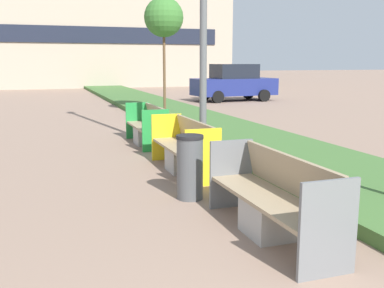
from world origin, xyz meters
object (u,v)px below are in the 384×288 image
object	(u,v)px
bench_grey_frame	(273,204)
litter_bin	(190,167)
bench_green_frame	(147,129)
parked_car_distant	(234,83)
sapling_tree_far	(164,18)
bench_yellow_frame	(185,151)

from	to	relation	value
bench_grey_frame	litter_bin	distance (m)	1.71
bench_green_frame	parked_car_distant	size ratio (longest dim) A/B	0.45
bench_grey_frame	sapling_tree_far	xyz separation A→B (m)	(2.01, 11.82, 3.17)
bench_yellow_frame	bench_green_frame	world-z (taller)	same
bench_yellow_frame	parked_car_distant	bearing A→B (deg)	62.33
bench_green_frame	parked_car_distant	distance (m)	12.69
bench_grey_frame	sapling_tree_far	size ratio (longest dim) A/B	0.52
litter_bin	parked_car_distant	xyz separation A→B (m)	(7.49, 15.05, 0.44)
litter_bin	parked_car_distant	distance (m)	16.82
parked_car_distant	bench_grey_frame	bearing A→B (deg)	-116.21
bench_grey_frame	parked_car_distant	world-z (taller)	parked_car_distant
bench_grey_frame	litter_bin	bearing A→B (deg)	105.30
bench_yellow_frame	litter_bin	bearing A→B (deg)	-105.52
bench_green_frame	litter_bin	bearing A→B (deg)	-95.65
litter_bin	sapling_tree_far	world-z (taller)	sapling_tree_far
sapling_tree_far	bench_green_frame	bearing A→B (deg)	-109.61
bench_green_frame	sapling_tree_far	xyz separation A→B (m)	(2.02, 5.66, 3.18)
bench_grey_frame	litter_bin	xyz separation A→B (m)	(-0.45, 1.65, 0.10)
bench_grey_frame	parked_car_distant	xyz separation A→B (m)	(7.04, 16.70, 0.54)
parked_car_distant	sapling_tree_far	bearing A→B (deg)	-139.21
sapling_tree_far	parked_car_distant	world-z (taller)	sapling_tree_far
bench_grey_frame	sapling_tree_far	world-z (taller)	sapling_tree_far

